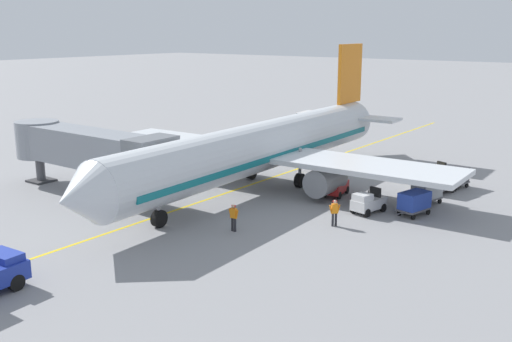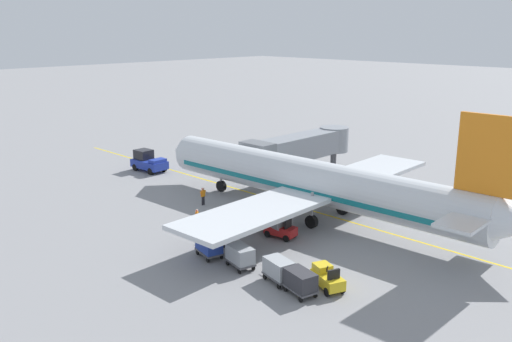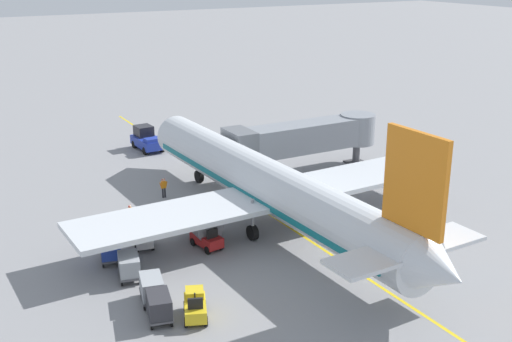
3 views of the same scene
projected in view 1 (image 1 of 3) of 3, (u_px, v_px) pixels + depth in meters
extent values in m
plane|color=gray|center=(252.00, 184.00, 46.87)|extent=(400.00, 400.00, 0.00)
cube|color=gold|center=(252.00, 184.00, 46.87)|extent=(0.24, 80.00, 0.01)
cylinder|color=silver|center=(261.00, 146.00, 44.97)|extent=(4.84, 32.11, 3.70)
cube|color=#14707A|center=(261.00, 152.00, 45.08)|extent=(4.78, 29.55, 0.44)
cone|color=silver|center=(78.00, 198.00, 31.19)|extent=(3.71, 2.53, 3.63)
cone|color=silver|center=(359.00, 116.00, 58.83)|extent=(3.24, 2.91, 3.14)
cube|color=black|center=(103.00, 179.00, 32.49)|extent=(2.81, 1.20, 0.60)
cube|color=silver|center=(268.00, 153.00, 45.92)|extent=(30.17, 6.27, 0.36)
cylinder|color=gray|center=(326.00, 180.00, 42.53)|extent=(2.11, 3.27, 2.00)
cylinder|color=gray|center=(207.00, 162.00, 48.61)|extent=(2.11, 3.27, 2.00)
cube|color=orange|center=(350.00, 74.00, 55.91)|extent=(0.48, 4.41, 5.50)
cube|color=silver|center=(348.00, 116.00, 56.69)|extent=(10.09, 2.95, 0.24)
cylinder|color=black|center=(159.00, 218.00, 36.63)|extent=(0.49, 1.12, 1.10)
cylinder|color=gray|center=(158.00, 194.00, 36.27)|extent=(0.24, 0.24, 2.00)
cylinder|color=black|center=(300.00, 180.00, 45.93)|extent=(0.49, 1.12, 1.10)
cylinder|color=gray|center=(300.00, 161.00, 45.57)|extent=(0.24, 0.24, 2.00)
cylinder|color=black|center=(251.00, 172.00, 48.47)|extent=(0.49, 1.12, 1.10)
cylinder|color=gray|center=(251.00, 154.00, 48.12)|extent=(0.24, 0.24, 2.00)
cube|color=gray|center=(93.00, 149.00, 42.98)|extent=(13.69, 2.80, 2.60)
cube|color=slate|center=(152.00, 160.00, 39.47)|extent=(2.00, 3.50, 2.99)
cylinder|color=gray|center=(38.00, 139.00, 46.96)|extent=(3.36, 3.36, 2.86)
cylinder|color=#4C4C51|center=(40.00, 168.00, 47.51)|extent=(0.70, 0.70, 2.19)
cube|color=#38383A|center=(41.00, 181.00, 47.74)|extent=(1.80, 1.80, 0.16)
cube|color=#1E339E|center=(3.00, 256.00, 28.06)|extent=(1.93, 1.21, 0.36)
cylinder|color=black|center=(16.00, 282.00, 27.72)|extent=(0.40, 0.82, 0.80)
cube|color=gold|center=(435.00, 175.00, 47.33)|extent=(2.05, 2.77, 0.70)
cube|color=gold|center=(429.00, 169.00, 46.85)|extent=(1.34, 1.36, 0.44)
cube|color=black|center=(442.00, 166.00, 47.52)|extent=(0.84, 0.46, 0.64)
cylinder|color=black|center=(434.00, 167.00, 47.11)|extent=(0.17, 0.27, 0.54)
cylinder|color=black|center=(432.00, 182.00, 46.52)|extent=(0.40, 0.59, 0.56)
cylinder|color=black|center=(422.00, 179.00, 47.41)|extent=(0.40, 0.59, 0.56)
cylinder|color=black|center=(448.00, 179.00, 47.40)|extent=(0.40, 0.59, 0.56)
cylinder|color=black|center=(437.00, 176.00, 48.30)|extent=(0.40, 0.59, 0.56)
cube|color=#B21E1E|center=(336.00, 187.00, 43.62)|extent=(1.61, 2.67, 0.70)
cube|color=#B21E1E|center=(333.00, 182.00, 42.90)|extent=(1.18, 1.21, 0.44)
cube|color=black|center=(340.00, 176.00, 44.07)|extent=(0.85, 0.30, 0.64)
cylinder|color=black|center=(336.00, 179.00, 43.37)|extent=(0.12, 0.27, 0.54)
cylinder|color=black|center=(339.00, 195.00, 42.71)|extent=(0.29, 0.59, 0.56)
cylinder|color=black|center=(325.00, 194.00, 43.18)|extent=(0.29, 0.59, 0.56)
cylinder|color=black|center=(347.00, 190.00, 44.23)|extent=(0.29, 0.59, 0.56)
cylinder|color=black|center=(333.00, 188.00, 44.70)|extent=(0.29, 0.59, 0.56)
cube|color=silver|center=(369.00, 203.00, 39.52)|extent=(1.66, 2.68, 0.70)
cube|color=silver|center=(363.00, 197.00, 38.94)|extent=(1.20, 1.23, 0.44)
cube|color=black|center=(375.00, 192.00, 39.82)|extent=(0.86, 0.32, 0.64)
cylinder|color=black|center=(368.00, 194.00, 39.29)|extent=(0.13, 0.27, 0.54)
cylinder|color=black|center=(367.00, 213.00, 38.64)|extent=(0.30, 0.59, 0.56)
cylinder|color=black|center=(354.00, 209.00, 39.42)|extent=(0.30, 0.59, 0.56)
cylinder|color=black|center=(383.00, 208.00, 39.79)|extent=(0.30, 0.59, 0.56)
cylinder|color=black|center=(370.00, 204.00, 40.56)|extent=(0.30, 0.59, 0.56)
cube|color=#4C4C51|center=(414.00, 209.00, 39.00)|extent=(1.77, 2.44, 0.12)
cube|color=#233D9E|center=(414.00, 200.00, 38.86)|extent=(1.69, 2.32, 1.10)
cylinder|color=#4C4C51|center=(400.00, 213.00, 38.10)|extent=(0.23, 0.70, 0.07)
cylinder|color=black|center=(413.00, 217.00, 38.13)|extent=(0.20, 0.38, 0.36)
cylinder|color=black|center=(399.00, 213.00, 38.96)|extent=(0.20, 0.38, 0.36)
cylinder|color=black|center=(428.00, 212.00, 39.16)|extent=(0.20, 0.38, 0.36)
cylinder|color=black|center=(414.00, 208.00, 39.99)|extent=(0.20, 0.38, 0.36)
cube|color=#4C4C51|center=(426.00, 198.00, 41.48)|extent=(1.77, 2.44, 0.12)
cube|color=#999EA3|center=(427.00, 190.00, 41.34)|extent=(1.69, 2.32, 1.10)
cylinder|color=#4C4C51|center=(414.00, 202.00, 40.58)|extent=(0.23, 0.70, 0.07)
cylinder|color=black|center=(426.00, 205.00, 40.61)|extent=(0.20, 0.38, 0.36)
cylinder|color=black|center=(412.00, 202.00, 41.44)|extent=(0.20, 0.38, 0.36)
cylinder|color=black|center=(440.00, 201.00, 41.64)|extent=(0.20, 0.38, 0.36)
cylinder|color=black|center=(426.00, 198.00, 42.47)|extent=(0.20, 0.38, 0.36)
cube|color=#4C4C51|center=(440.00, 188.00, 44.27)|extent=(1.77, 2.44, 0.12)
cube|color=#999EA3|center=(441.00, 180.00, 44.13)|extent=(1.69, 2.32, 1.10)
cylinder|color=#4C4C51|center=(429.00, 191.00, 43.37)|extent=(0.23, 0.70, 0.07)
cylinder|color=black|center=(440.00, 194.00, 43.40)|extent=(0.20, 0.38, 0.36)
cylinder|color=black|center=(427.00, 191.00, 44.22)|extent=(0.20, 0.38, 0.36)
cylinder|color=black|center=(453.00, 190.00, 44.43)|extent=(0.20, 0.38, 0.36)
cylinder|color=black|center=(440.00, 187.00, 45.25)|extent=(0.20, 0.38, 0.36)
cube|color=#4C4C51|center=(455.00, 183.00, 45.72)|extent=(1.77, 2.44, 0.12)
cube|color=#2D2D33|center=(455.00, 175.00, 45.58)|extent=(1.69, 2.32, 1.10)
cylinder|color=#4C4C51|center=(444.00, 186.00, 44.82)|extent=(0.23, 0.70, 0.07)
cylinder|color=black|center=(455.00, 189.00, 44.85)|extent=(0.20, 0.38, 0.36)
cylinder|color=black|center=(442.00, 186.00, 45.68)|extent=(0.20, 0.38, 0.36)
cylinder|color=black|center=(467.00, 185.00, 45.88)|extent=(0.20, 0.38, 0.36)
cylinder|color=black|center=(454.00, 183.00, 46.71)|extent=(0.20, 0.38, 0.36)
cylinder|color=#232328|center=(235.00, 225.00, 35.83)|extent=(0.15, 0.15, 0.85)
cylinder|color=#232328|center=(232.00, 224.00, 35.94)|extent=(0.15, 0.15, 0.85)
cube|color=orange|center=(234.00, 213.00, 35.71)|extent=(0.39, 0.26, 0.60)
cylinder|color=orange|center=(237.00, 215.00, 35.59)|extent=(0.23, 0.10, 0.57)
cylinder|color=orange|center=(230.00, 213.00, 35.86)|extent=(0.23, 0.10, 0.57)
sphere|color=tan|center=(234.00, 206.00, 35.62)|extent=(0.22, 0.22, 0.22)
cube|color=red|center=(234.00, 206.00, 35.61)|extent=(0.27, 0.09, 0.10)
cylinder|color=#232328|center=(336.00, 220.00, 36.82)|extent=(0.15, 0.15, 0.85)
cylinder|color=#232328|center=(333.00, 220.00, 36.79)|extent=(0.15, 0.15, 0.85)
cube|color=orange|center=(335.00, 208.00, 36.64)|extent=(0.44, 0.44, 0.60)
cylinder|color=orange|center=(339.00, 209.00, 36.68)|extent=(0.22, 0.22, 0.57)
cylinder|color=orange|center=(331.00, 209.00, 36.61)|extent=(0.22, 0.22, 0.57)
sphere|color=beige|center=(335.00, 202.00, 36.54)|extent=(0.22, 0.22, 0.22)
cube|color=red|center=(335.00, 201.00, 36.53)|extent=(0.24, 0.24, 0.10)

